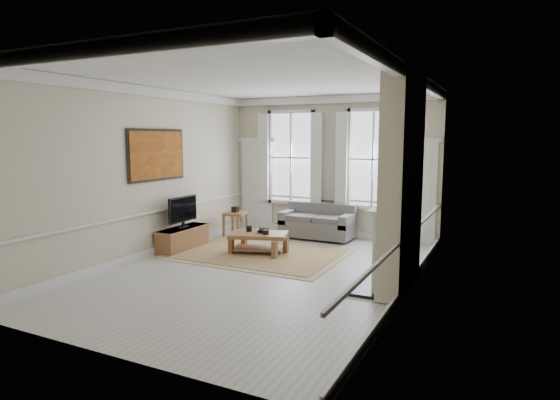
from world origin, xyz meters
The scene contains 23 objects.
floor centered at (0.00, 0.00, 0.00)m, with size 7.20×7.20×0.00m, color #B7B5AD.
ceiling centered at (0.00, 0.00, 3.40)m, with size 7.20×7.20×0.00m, color white.
back_wall centered at (0.00, 3.60, 1.70)m, with size 5.20×5.20×0.00m, color beige.
left_wall centered at (-2.60, 0.00, 1.70)m, with size 7.20×7.20×0.00m, color beige.
right_wall centered at (2.60, 0.00, 1.70)m, with size 7.20×7.20×0.00m, color beige.
window_left centered at (-1.05, 3.55, 1.90)m, with size 1.26×0.20×2.20m, color #B2BCC6, non-canonical shape.
window_right centered at (1.05, 3.55, 1.90)m, with size 1.26×0.20×2.20m, color #B2BCC6, non-canonical shape.
door_left centered at (-2.05, 3.56, 1.15)m, with size 0.90×0.08×2.30m, color silver.
door_right centered at (2.05, 3.56, 1.15)m, with size 0.90×0.08×2.30m, color silver.
painting centered at (-2.56, 0.30, 2.05)m, with size 0.05×1.66×1.06m, color #B26D1E.
chimney_breast centered at (2.43, 0.20, 1.70)m, with size 0.35×1.70×3.38m, color beige.
hearth centered at (2.00, 0.20, 0.03)m, with size 0.55×1.50×0.05m, color black.
fireplace centered at (2.20, 0.20, 0.73)m, with size 0.21×1.45×1.33m.
mirror centered at (2.21, 0.20, 2.05)m, with size 0.06×1.26×1.06m, color gold.
sofa centered at (-0.13, 3.11, 0.35)m, with size 1.71×0.83×0.83m.
side_table centered at (-2.02, 2.41, 0.49)m, with size 0.57×0.57×0.60m.
rug centered at (-0.68, 1.15, 0.01)m, with size 3.50×2.60×0.02m, color #9A794F.
coffee_table centered at (-0.68, 1.15, 0.36)m, with size 1.33×1.02×0.44m.
ceramic_pot_a centered at (-0.93, 1.20, 0.50)m, with size 0.12×0.12×0.12m, color black.
ceramic_pot_b centered at (-0.48, 1.10, 0.49)m, with size 0.13×0.13×0.09m, color black.
bowl centered at (-0.63, 1.25, 0.47)m, with size 0.28×0.28×0.07m, color black.
tv_stand centered at (-2.34, 0.78, 0.24)m, with size 0.43×1.33×0.48m, color brown.
tv centered at (-2.32, 0.78, 0.87)m, with size 0.08×0.90×0.68m.
Camera 1 is at (3.94, -7.17, 2.41)m, focal length 30.00 mm.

